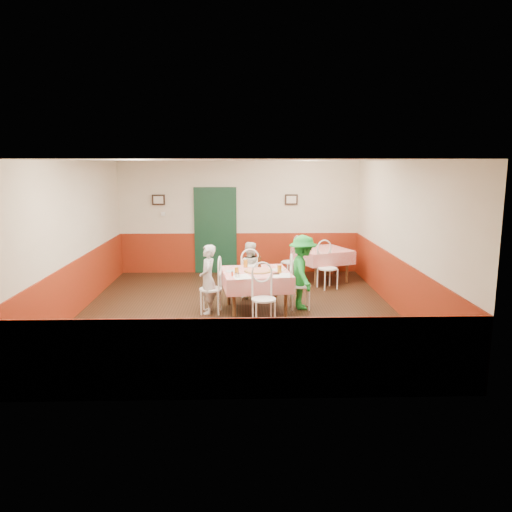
{
  "coord_description": "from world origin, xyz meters",
  "views": [
    {
      "loc": [
        0.08,
        -9.0,
        2.76
      ],
      "look_at": [
        0.33,
        0.1,
        1.05
      ],
      "focal_mm": 35.0,
      "sensor_mm": 36.0,
      "label": 1
    }
  ],
  "objects_px": {
    "beer_bottle": "(259,261)",
    "wallet": "(276,274)",
    "chair_right": "(300,286)",
    "chair_near": "(264,299)",
    "diner_left": "(208,279)",
    "chair_second_b": "(328,269)",
    "chair_second_a": "(291,262)",
    "diner_far": "(249,270)",
    "diner_right": "(303,272)",
    "glass_b": "(279,269)",
    "chair_far": "(249,277)",
    "main_table": "(256,291)",
    "second_table": "(322,265)",
    "pizza": "(258,271)",
    "glass_c": "(246,263)",
    "chair_left": "(211,289)",
    "glass_a": "(237,271)"
  },
  "relations": [
    {
      "from": "diner_far",
      "to": "pizza",
      "type": "bearing_deg",
      "value": 104.8
    },
    {
      "from": "pizza",
      "to": "glass_b",
      "type": "relative_size",
      "value": 3.35
    },
    {
      "from": "pizza",
      "to": "wallet",
      "type": "relative_size",
      "value": 4.47
    },
    {
      "from": "chair_right",
      "to": "pizza",
      "type": "height_order",
      "value": "chair_right"
    },
    {
      "from": "chair_second_b",
      "to": "pizza",
      "type": "xyz_separation_m",
      "value": [
        -1.6,
        -1.68,
        0.33
      ]
    },
    {
      "from": "main_table",
      "to": "diner_far",
      "type": "bearing_deg",
      "value": 97.45
    },
    {
      "from": "chair_left",
      "to": "chair_second_b",
      "type": "bearing_deg",
      "value": 129.89
    },
    {
      "from": "chair_left",
      "to": "beer_bottle",
      "type": "xyz_separation_m",
      "value": [
        0.92,
        0.5,
        0.43
      ]
    },
    {
      "from": "chair_right",
      "to": "chair_near",
      "type": "bearing_deg",
      "value": 142.84
    },
    {
      "from": "chair_left",
      "to": "diner_left",
      "type": "height_order",
      "value": "diner_left"
    },
    {
      "from": "chair_right",
      "to": "chair_near",
      "type": "relative_size",
      "value": 1.0
    },
    {
      "from": "diner_far",
      "to": "chair_right",
      "type": "bearing_deg",
      "value": 146.32
    },
    {
      "from": "chair_far",
      "to": "chair_second_b",
      "type": "bearing_deg",
      "value": -158.27
    },
    {
      "from": "chair_right",
      "to": "wallet",
      "type": "height_order",
      "value": "chair_right"
    },
    {
      "from": "chair_left",
      "to": "chair_second_a",
      "type": "bearing_deg",
      "value": 150.01
    },
    {
      "from": "chair_far",
      "to": "chair_near",
      "type": "height_order",
      "value": "same"
    },
    {
      "from": "chair_right",
      "to": "pizza",
      "type": "bearing_deg",
      "value": 100.78
    },
    {
      "from": "chair_near",
      "to": "chair_far",
      "type": "bearing_deg",
      "value": 88.73
    },
    {
      "from": "chair_near",
      "to": "diner_far",
      "type": "relative_size",
      "value": 0.77
    },
    {
      "from": "chair_right",
      "to": "glass_b",
      "type": "distance_m",
      "value": 0.63
    },
    {
      "from": "glass_c",
      "to": "glass_a",
      "type": "bearing_deg",
      "value": -104.13
    },
    {
      "from": "diner_far",
      "to": "diner_right",
      "type": "relative_size",
      "value": 0.83
    },
    {
      "from": "chair_right",
      "to": "pizza",
      "type": "relative_size",
      "value": 1.83
    },
    {
      "from": "chair_near",
      "to": "chair_second_a",
      "type": "xyz_separation_m",
      "value": [
        0.77,
        3.23,
        0.0
      ]
    },
    {
      "from": "chair_left",
      "to": "diner_right",
      "type": "height_order",
      "value": "diner_right"
    },
    {
      "from": "beer_bottle",
      "to": "chair_far",
      "type": "bearing_deg",
      "value": 112.25
    },
    {
      "from": "main_table",
      "to": "diner_left",
      "type": "distance_m",
      "value": 0.94
    },
    {
      "from": "chair_second_b",
      "to": "chair_second_a",
      "type": "bearing_deg",
      "value": 113.43
    },
    {
      "from": "glass_b",
      "to": "main_table",
      "type": "bearing_deg",
      "value": 158.73
    },
    {
      "from": "chair_right",
      "to": "chair_second_a",
      "type": "height_order",
      "value": "same"
    },
    {
      "from": "chair_near",
      "to": "diner_right",
      "type": "height_order",
      "value": "diner_right"
    },
    {
      "from": "glass_c",
      "to": "diner_far",
      "type": "xyz_separation_m",
      "value": [
        0.08,
        0.53,
        -0.25
      ]
    },
    {
      "from": "pizza",
      "to": "diner_far",
      "type": "xyz_separation_m",
      "value": [
        -0.15,
        0.93,
        -0.19
      ]
    },
    {
      "from": "glass_b",
      "to": "diner_far",
      "type": "xyz_separation_m",
      "value": [
        -0.54,
        1.06,
        -0.25
      ]
    },
    {
      "from": "chair_right",
      "to": "chair_second_b",
      "type": "bearing_deg",
      "value": -26.89
    },
    {
      "from": "chair_right",
      "to": "diner_left",
      "type": "relative_size",
      "value": 0.7
    },
    {
      "from": "chair_second_b",
      "to": "diner_right",
      "type": "height_order",
      "value": "diner_right"
    },
    {
      "from": "glass_c",
      "to": "chair_far",
      "type": "bearing_deg",
      "value": 80.24
    },
    {
      "from": "glass_b",
      "to": "wallet",
      "type": "relative_size",
      "value": 1.34
    },
    {
      "from": "chair_second_a",
      "to": "glass_b",
      "type": "bearing_deg",
      "value": -31.69
    },
    {
      "from": "glass_b",
      "to": "diner_right",
      "type": "height_order",
      "value": "diner_right"
    },
    {
      "from": "second_table",
      "to": "chair_far",
      "type": "height_order",
      "value": "chair_far"
    },
    {
      "from": "chair_second_b",
      "to": "glass_a",
      "type": "relative_size",
      "value": 6.73
    },
    {
      "from": "chair_near",
      "to": "chair_second_a",
      "type": "height_order",
      "value": "same"
    },
    {
      "from": "pizza",
      "to": "diner_left",
      "type": "height_order",
      "value": "diner_left"
    },
    {
      "from": "beer_bottle",
      "to": "wallet",
      "type": "xyz_separation_m",
      "value": [
        0.28,
        -0.65,
        -0.11
      ]
    },
    {
      "from": "chair_left",
      "to": "glass_c",
      "type": "distance_m",
      "value": 0.89
    },
    {
      "from": "second_table",
      "to": "pizza",
      "type": "xyz_separation_m",
      "value": [
        -1.6,
        -2.43,
        0.4
      ]
    },
    {
      "from": "second_table",
      "to": "chair_second_a",
      "type": "distance_m",
      "value": 0.75
    },
    {
      "from": "chair_near",
      "to": "wallet",
      "type": "distance_m",
      "value": 0.71
    }
  ]
}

